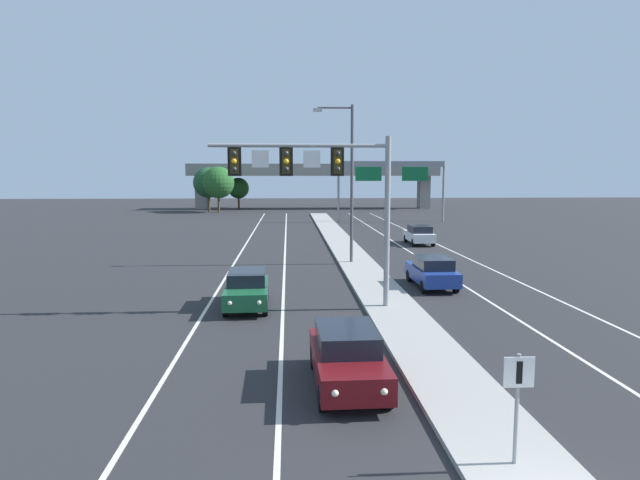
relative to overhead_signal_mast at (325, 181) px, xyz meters
The scene contains 17 objects.
median_island 6.68m from the overhead_signal_mast, 41.41° to the left, with size 2.40×110.00×0.15m, color #9E9B93.
lane_stripe_oncoming_center 11.18m from the overhead_signal_mast, 100.56° to the left, with size 0.14×100.00×0.01m, color silver.
lane_stripe_receding_center 13.41m from the overhead_signal_mast, 51.49° to the left, with size 0.14×100.00×0.01m, color silver.
edge_stripe_left 12.15m from the overhead_signal_mast, 117.98° to the left, with size 0.14×100.00×0.01m, color silver.
edge_stripe_right 15.53m from the overhead_signal_mast, 41.25° to the left, with size 0.14×100.00×0.01m, color silver.
overhead_signal_mast is the anchor object (origin of this frame).
median_sign_post 13.85m from the overhead_signal_mast, 77.63° to the right, with size 0.60×0.10×2.20m.
street_lamp_median 12.26m from the overhead_signal_mast, 79.05° to the left, with size 2.58×0.28×10.00m.
car_oncoming_darkred 9.67m from the overhead_signal_mast, 89.63° to the right, with size 1.89×4.50×1.58m.
car_oncoming_green 5.80m from the overhead_signal_mast, 168.40° to the left, with size 1.93×4.51×1.58m.
car_receding_blue 8.71m from the overhead_signal_mast, 37.32° to the left, with size 1.86×4.49×1.58m.
car_receding_white 24.20m from the overhead_signal_mast, 66.72° to the left, with size 1.82×4.47×1.58m.
highway_sign_gantry 44.93m from the overhead_signal_mast, 75.68° to the left, with size 13.28×0.42×7.50m.
overpass_bridge 71.20m from the overhead_signal_mast, 87.65° to the left, with size 42.40×6.40×7.65m.
tree_far_left_c 74.96m from the overhead_signal_mast, 97.86° to the left, with size 3.68×3.68×5.32m.
tree_far_left_a 65.96m from the overhead_signal_mast, 102.29° to the left, with size 4.84×4.84×7.00m.
tree_far_left_b 63.34m from the overhead_signal_mast, 101.14° to the left, with size 4.90×4.90×7.09m.
Camera 1 is at (-4.44, -7.32, 5.73)m, focal length 30.57 mm.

